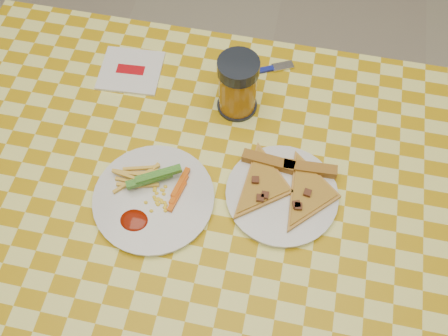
% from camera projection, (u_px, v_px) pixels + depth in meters
% --- Properties ---
extents(ground, '(8.00, 8.00, 0.00)m').
position_uv_depth(ground, '(218.00, 297.00, 1.65)').
color(ground, '#C1B79B').
rests_on(ground, ground).
extents(table, '(1.28, 0.88, 0.76)m').
position_uv_depth(table, '(215.00, 213.00, 1.06)').
color(table, silver).
rests_on(table, ground).
extents(plate_left, '(0.30, 0.30, 0.01)m').
position_uv_depth(plate_left, '(154.00, 199.00, 0.99)').
color(plate_left, silver).
rests_on(plate_left, table).
extents(plate_right, '(0.23, 0.23, 0.01)m').
position_uv_depth(plate_right, '(282.00, 195.00, 0.99)').
color(plate_right, silver).
rests_on(plate_right, table).
extents(fries_veggies, '(0.17, 0.15, 0.04)m').
position_uv_depth(fries_veggies, '(151.00, 188.00, 0.98)').
color(fries_veggies, '#F0D74C').
rests_on(fries_veggies, plate_left).
extents(pizza_slices, '(0.24, 0.22, 0.02)m').
position_uv_depth(pizza_slices, '(285.00, 185.00, 0.99)').
color(pizza_slices, '#C8823D').
rests_on(pizza_slices, plate_right).
extents(drink_glass, '(0.09, 0.09, 0.14)m').
position_uv_depth(drink_glass, '(238.00, 86.00, 1.04)').
color(drink_glass, black).
rests_on(drink_glass, table).
extents(napkin, '(0.15, 0.14, 0.01)m').
position_uv_depth(napkin, '(131.00, 71.00, 1.15)').
color(napkin, white).
rests_on(napkin, table).
extents(fork, '(0.15, 0.08, 0.01)m').
position_uv_depth(fork, '(261.00, 70.00, 1.15)').
color(fork, navy).
rests_on(fork, table).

